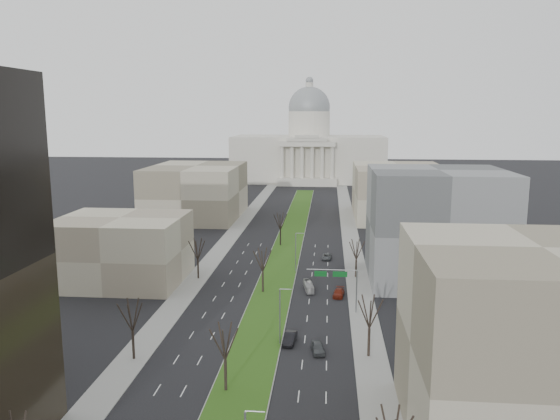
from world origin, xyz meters
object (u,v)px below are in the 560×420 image
Objects in this scene: car_black at (290,338)px; car_grey_near at (318,348)px; car_grey_far at (327,257)px; box_van at (309,286)px; car_red at (339,293)px.

car_grey_near is at bearing -29.28° from car_black.
car_grey_far is (5.53, 51.05, -0.17)m from car_black.
car_black is 51.35m from car_grey_far.
box_van reaches higher than car_grey_far.
car_black reaches higher than car_grey_near.
car_grey_far is (-2.49, 27.96, -0.06)m from car_red.
car_red is 6.83m from box_van.
car_red is 1.05× the size of car_grey_far.
car_grey_near is 26.39m from car_red.
car_grey_near reaches higher than car_grey_far.
car_black reaches higher than car_red.
car_black is at bearing -92.98° from car_grey_far.
box_van is at bearing 86.12° from car_grey_near.
box_van is (1.96, 26.25, 0.06)m from car_black.
car_grey_near is 0.91× the size of car_red.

